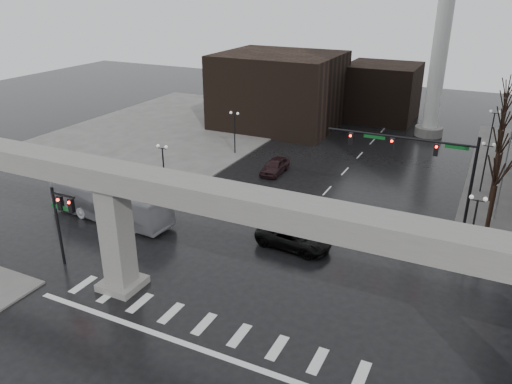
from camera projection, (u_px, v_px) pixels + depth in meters
ground at (213, 315)px, 30.73m from camera, size 160.00×160.00×0.00m
sidewalk_nw at (184, 125)px, 71.00m from camera, size 28.00×36.00×0.15m
elevated_guideway at (228, 218)px, 27.53m from camera, size 48.00×2.60×8.70m
building_far_left at (279, 90)px, 69.18m from camera, size 16.00×14.00×10.00m
building_far_mid at (381, 92)px, 72.99m from camera, size 10.00×10.00×8.00m
smokestack at (443, 31)px, 61.15m from camera, size 3.60×3.60×30.00m
signal_mast_arm at (424, 157)px, 40.37m from camera, size 12.12×0.43×8.00m
signal_left_pole at (62, 214)px, 34.51m from camera, size 2.30×0.30×6.00m
lamp_right_0 at (475, 217)px, 35.50m from camera, size 1.22×0.32×5.11m
lamp_right_1 at (486, 159)px, 47.08m from camera, size 1.22×0.32×5.11m
lamp_right_2 at (493, 124)px, 58.66m from camera, size 1.22×0.32×5.11m
lamp_left_0 at (163, 161)px, 46.42m from camera, size 1.22×0.32×5.11m
lamp_left_1 at (235, 125)px, 58.00m from camera, size 1.22×0.32×5.11m
lamp_left_2 at (282, 101)px, 69.58m from camera, size 1.22×0.32×5.11m
tree_right_0 at (491, 207)px, 38.67m from camera, size 1.09×1.58×7.50m
tree_right_1 at (496, 174)px, 45.26m from camera, size 1.09×1.61×7.67m
tree_right_2 at (499, 148)px, 51.85m from camera, size 1.10×1.63×7.85m
tree_right_3 at (502, 129)px, 58.44m from camera, size 1.11×1.66×8.02m
tree_right_4 at (504, 113)px, 65.04m from camera, size 1.12×1.69×8.19m
pickup_truck at (294, 238)px, 38.25m from camera, size 6.09×3.18×1.64m
city_bus at (110, 201)px, 42.49m from camera, size 12.05×3.62×3.31m
far_car at (275, 166)px, 53.07m from camera, size 1.92×4.71×1.60m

